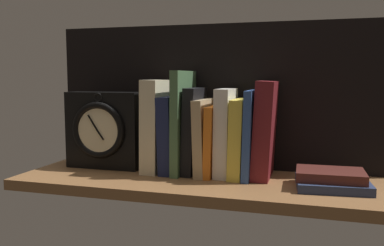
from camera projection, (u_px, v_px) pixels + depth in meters
The scene contains 14 objects.
ground_plane at pixel (203, 184), 100.08cm from camera, with size 89.97×29.16×2.50cm, color brown.
back_panel at pixel (217, 96), 111.18cm from camera, with size 89.97×1.20×38.02cm, color black.
book_cream_twain at pixel (157, 125), 107.71cm from camera, with size 4.19×13.94×23.43cm, color beige.
book_navy_bierce at pixel (172, 134), 106.78cm from camera, with size 3.37×13.96×19.28cm, color #192147.
book_green_romantic at pixel (183, 122), 105.58cm from camera, with size 2.06×15.52×25.71cm, color #476B44.
book_black_skeptic at pixel (194, 131), 105.04cm from camera, with size 2.78×12.52×21.45cm, color black.
book_tan_shortstories at pixel (205, 137), 104.38cm from camera, with size 2.38×15.06×18.66cm, color tan.
book_orange_pandolfini at pixel (214, 140), 103.79cm from camera, with size 1.80×14.86×17.08cm, color orange.
book_white_catcher at pixel (226, 132), 102.74cm from camera, with size 3.41×12.83×21.33cm, color silver.
book_yellow_seinlanguage at pixel (240, 138), 101.87cm from camera, with size 3.12×14.78×18.85cm, color gold.
book_blue_modern at pixel (251, 134), 100.97cm from camera, with size 1.79×15.87×21.03cm, color #2D4C8E.
book_maroon_dawkins at pixel (265, 130), 99.93cm from camera, with size 4.15×13.14×23.22cm, color maroon.
framed_clock at pixel (104, 130), 110.85cm from camera, with size 20.21×7.77×20.21cm.
book_stack_side at pixel (331, 180), 90.81cm from camera, with size 16.32×13.49×4.05cm.
Camera 1 is at (25.36, -94.57, 24.20)cm, focal length 39.08 mm.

